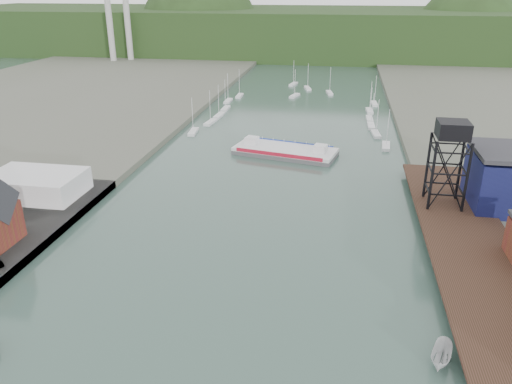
% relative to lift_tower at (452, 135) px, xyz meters
% --- Properties ---
extents(east_pier, '(14.00, 70.00, 2.45)m').
position_rel_lift_tower_xyz_m(east_pier, '(2.00, -13.00, -13.75)').
color(east_pier, black).
rests_on(east_pier, ground).
extents(white_shed, '(18.00, 12.00, 4.50)m').
position_rel_lift_tower_xyz_m(white_shed, '(-79.00, -8.00, -11.80)').
color(white_shed, silver).
rests_on(white_shed, west_quay).
extents(lift_tower, '(6.50, 6.50, 16.00)m').
position_rel_lift_tower_xyz_m(lift_tower, '(0.00, 0.00, 0.00)').
color(lift_tower, black).
rests_on(lift_tower, east_pier).
extents(marina_sailboats, '(57.71, 92.65, 0.90)m').
position_rel_lift_tower_xyz_m(marina_sailboats, '(-34.92, 80.46, -15.30)').
color(marina_sailboats, silver).
rests_on(marina_sailboats, ground).
extents(smokestacks, '(11.20, 8.20, 60.00)m').
position_rel_lift_tower_xyz_m(smokestacks, '(-141.00, 174.50, 14.35)').
color(smokestacks, '#AFAEAA').
rests_on(smokestacks, ground).
extents(distant_hills, '(500.00, 120.00, 80.00)m').
position_rel_lift_tower_xyz_m(distant_hills, '(-38.98, 243.35, -5.27)').
color(distant_hills, '#203216').
rests_on(distant_hills, ground).
extents(chain_ferry, '(27.41, 15.67, 3.71)m').
position_rel_lift_tower_xyz_m(chain_ferry, '(-33.49, 30.40, -14.58)').
color(chain_ferry, '#4F4F52').
rests_on(chain_ferry, ground).
extents(motorboat, '(3.81, 6.05, 2.19)m').
position_rel_lift_tower_xyz_m(motorboat, '(-6.74, -42.62, -14.55)').
color(motorboat, silver).
rests_on(motorboat, ground).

